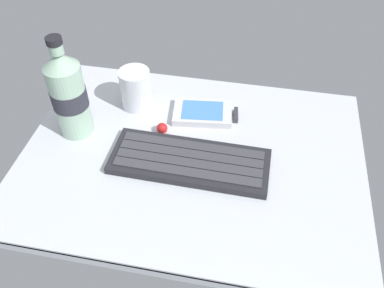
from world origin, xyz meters
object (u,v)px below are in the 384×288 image
at_px(trackball_mouse, 162,128).
at_px(juice_cup, 136,90).
at_px(water_bottle, 68,94).
at_px(keyboard, 189,161).
at_px(handheld_device, 206,113).

bearing_deg(trackball_mouse, juice_cup, 134.65).
distance_m(water_bottle, trackball_mouse, 0.19).
height_order(keyboard, water_bottle, water_bottle).
height_order(juice_cup, water_bottle, water_bottle).
relative_size(handheld_device, juice_cup, 1.57).
distance_m(juice_cup, water_bottle, 0.15).
xyz_separation_m(handheld_device, trackball_mouse, (-0.08, -0.07, 0.00)).
bearing_deg(trackball_mouse, water_bottle, -172.01).
distance_m(keyboard, juice_cup, 0.21).
height_order(keyboard, handheld_device, keyboard).
distance_m(keyboard, water_bottle, 0.26).
bearing_deg(water_bottle, trackball_mouse, 7.99).
xyz_separation_m(keyboard, juice_cup, (-0.14, 0.15, 0.03)).
relative_size(juice_cup, trackball_mouse, 3.86).
height_order(handheld_device, water_bottle, water_bottle).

